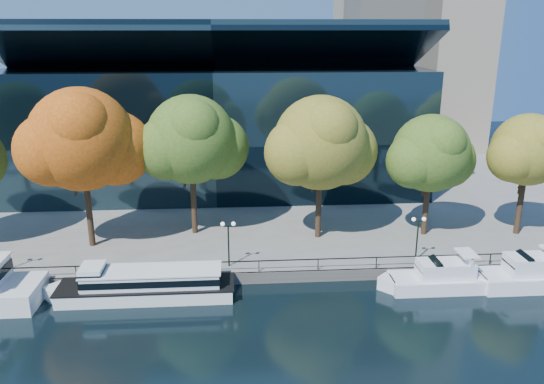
{
  "coord_description": "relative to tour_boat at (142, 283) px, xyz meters",
  "views": [
    {
      "loc": [
        -1.75,
        -37.25,
        20.57
      ],
      "look_at": [
        1.43,
        8.0,
        6.48
      ],
      "focal_mm": 35.0,
      "sensor_mm": 36.0,
      "label": 1
    }
  ],
  "objects": [
    {
      "name": "convention_building",
      "position": [
        5.37,
        30.54,
        7.29
      ],
      "size": [
        50.0,
        24.57,
        21.43
      ],
      "color": "black",
      "rests_on": "ground"
    },
    {
      "name": "tree_3",
      "position": [
        15.68,
        9.33,
        8.94
      ],
      "size": [
        11.04,
        9.06,
        13.77
      ],
      "color": "black",
      "rests_on": "promenade"
    },
    {
      "name": "tree_2",
      "position": [
        3.59,
        11.28,
        9.04
      ],
      "size": [
        10.63,
        8.72,
        13.7
      ],
      "color": "black",
      "rests_on": "promenade"
    },
    {
      "name": "tree_5",
      "position": [
        35.5,
        8.84,
        8.12
      ],
      "size": [
        8.61,
        7.06,
        11.94
      ],
      "color": "black",
      "rests_on": "promenade"
    },
    {
      "name": "lamp_2",
      "position": [
        23.22,
        3.25,
        2.76
      ],
      "size": [
        1.26,
        0.36,
        4.03
      ],
      "color": "black",
      "rests_on": "promenade"
    },
    {
      "name": "railing",
      "position": [
        9.37,
        2.0,
        0.72
      ],
      "size": [
        88.2,
        0.08,
        0.99
      ],
      "color": "black",
      "rests_on": "promenade"
    },
    {
      "name": "promenade",
      "position": [
        9.37,
        35.13,
        -0.72
      ],
      "size": [
        90.0,
        67.08,
        1.0
      ],
      "color": "slate",
      "rests_on": "ground"
    },
    {
      "name": "tree_4",
      "position": [
        26.26,
        9.35,
        7.8
      ],
      "size": [
        9.27,
        7.6,
        11.89
      ],
      "color": "black",
      "rests_on": "promenade"
    },
    {
      "name": "lamp_1",
      "position": [
        6.86,
        3.25,
        2.76
      ],
      "size": [
        1.26,
        0.36,
        4.03
      ],
      "color": "black",
      "rests_on": "promenade"
    },
    {
      "name": "tour_boat",
      "position": [
        0.0,
        0.0,
        0.0
      ],
      "size": [
        15.12,
        3.37,
        2.87
      ],
      "color": "white",
      "rests_on": "ground"
    },
    {
      "name": "cruiser_near",
      "position": [
        24.54,
        -0.24,
        -0.23
      ],
      "size": [
        10.96,
        2.82,
        3.18
      ],
      "color": "white",
      "rests_on": "ground"
    },
    {
      "name": "tree_1",
      "position": [
        -5.8,
        8.65,
        9.71
      ],
      "size": [
        11.54,
        9.47,
        14.74
      ],
      "color": "black",
      "rests_on": "promenade"
    },
    {
      "name": "cruiser_far",
      "position": [
        31.84,
        -0.45,
        -0.09
      ],
      "size": [
        10.86,
        3.01,
        3.55
      ],
      "color": "white",
      "rests_on": "ground"
    },
    {
      "name": "ground",
      "position": [
        9.37,
        -1.25,
        -1.22
      ],
      "size": [
        160.0,
        160.0,
        0.0
      ],
      "primitive_type": "plane",
      "color": "black",
      "rests_on": "ground"
    }
  ]
}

